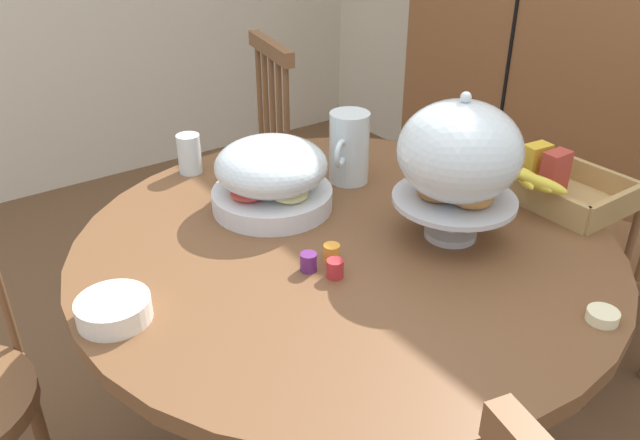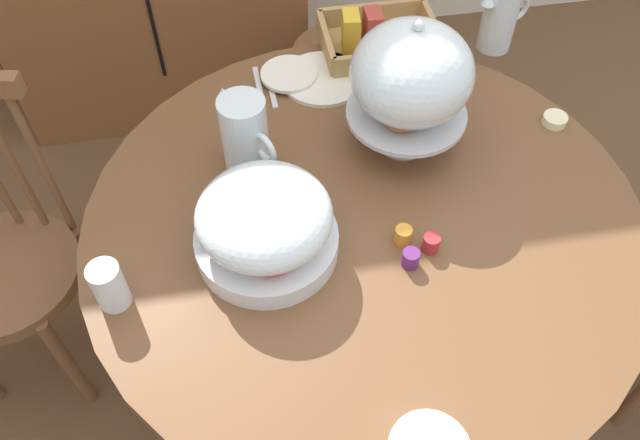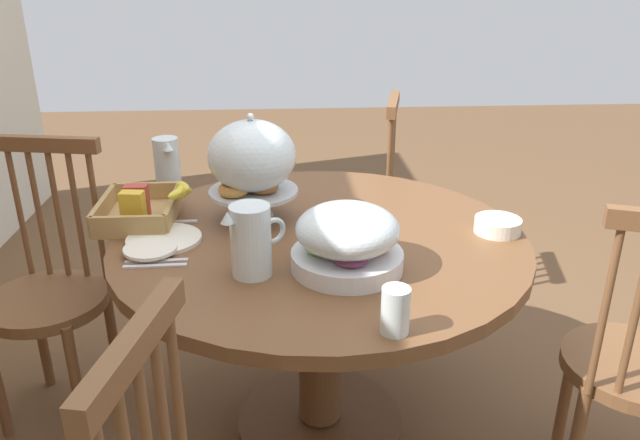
# 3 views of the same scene
# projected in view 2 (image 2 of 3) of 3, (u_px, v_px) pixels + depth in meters

# --- Properties ---
(ground_plane) EXTENTS (10.00, 10.00, 0.00)m
(ground_plane) POSITION_uv_depth(u_px,v_px,m) (397.00, 379.00, 1.96)
(ground_plane) COLOR brown
(dining_table) EXTENTS (1.24, 1.24, 0.74)m
(dining_table) POSITION_uv_depth(u_px,v_px,m) (360.00, 266.00, 1.58)
(dining_table) COLOR brown
(dining_table) RESTS_ON ground_plane
(windsor_chair_facing_door) EXTENTS (0.41, 0.41, 0.97)m
(windsor_chair_facing_door) POSITION_uv_depth(u_px,v_px,m) (356.00, 58.00, 2.21)
(windsor_chair_facing_door) COLOR brown
(windsor_chair_facing_door) RESTS_ON ground_plane
(windsor_chair_far_side) EXTENTS (0.41, 0.41, 0.97)m
(windsor_chair_far_side) POSITION_uv_depth(u_px,v_px,m) (6.00, 266.00, 1.67)
(windsor_chair_far_side) COLOR brown
(windsor_chair_far_side) RESTS_ON ground_plane
(pastry_stand_with_dome) EXTENTS (0.28, 0.28, 0.34)m
(pastry_stand_with_dome) POSITION_uv_depth(u_px,v_px,m) (411.00, 78.00, 1.40)
(pastry_stand_with_dome) COLOR silver
(pastry_stand_with_dome) RESTS_ON dining_table
(fruit_platter_covered) EXTENTS (0.30, 0.30, 0.18)m
(fruit_platter_covered) POSITION_uv_depth(u_px,v_px,m) (265.00, 224.00, 1.29)
(fruit_platter_covered) COLOR silver
(fruit_platter_covered) RESTS_ON dining_table
(orange_juice_pitcher) EXTENTS (0.12, 0.17, 0.19)m
(orange_juice_pitcher) POSITION_uv_depth(u_px,v_px,m) (245.00, 138.00, 1.44)
(orange_juice_pitcher) COLOR silver
(orange_juice_pitcher) RESTS_ON dining_table
(milk_pitcher) EXTENTS (0.17, 0.09, 0.18)m
(milk_pitcher) POSITION_uv_depth(u_px,v_px,m) (499.00, 20.00, 1.72)
(milk_pitcher) COLOR silver
(milk_pitcher) RESTS_ON dining_table
(cereal_basket) EXTENTS (0.32, 0.30, 0.12)m
(cereal_basket) POSITION_uv_depth(u_px,v_px,m) (377.00, 41.00, 1.73)
(cereal_basket) COLOR tan
(cereal_basket) RESTS_ON dining_table
(china_plate_large) EXTENTS (0.22, 0.22, 0.01)m
(china_plate_large) POSITION_uv_depth(u_px,v_px,m) (323.00, 79.00, 1.69)
(china_plate_large) COLOR white
(china_plate_large) RESTS_ON dining_table
(china_plate_small) EXTENTS (0.15, 0.15, 0.01)m
(china_plate_small) POSITION_uv_depth(u_px,v_px,m) (289.00, 74.00, 1.69)
(china_plate_small) COLOR white
(china_plate_small) RESTS_ON china_plate_large
(drinking_glass) EXTENTS (0.06, 0.06, 0.11)m
(drinking_glass) POSITION_uv_depth(u_px,v_px,m) (109.00, 286.00, 1.23)
(drinking_glass) COLOR silver
(drinking_glass) RESTS_ON dining_table
(butter_dish) EXTENTS (0.06, 0.06, 0.02)m
(butter_dish) POSITION_uv_depth(u_px,v_px,m) (555.00, 120.00, 1.59)
(butter_dish) COLOR beige
(butter_dish) RESTS_ON dining_table
(jam_jar_strawberry) EXTENTS (0.04, 0.04, 0.04)m
(jam_jar_strawberry) POSITION_uv_depth(u_px,v_px,m) (431.00, 243.00, 1.34)
(jam_jar_strawberry) COLOR #B7282D
(jam_jar_strawberry) RESTS_ON dining_table
(jam_jar_apricot) EXTENTS (0.04, 0.04, 0.04)m
(jam_jar_apricot) POSITION_uv_depth(u_px,v_px,m) (403.00, 235.00, 1.35)
(jam_jar_apricot) COLOR orange
(jam_jar_apricot) RESTS_ON dining_table
(jam_jar_grape) EXTENTS (0.04, 0.04, 0.04)m
(jam_jar_grape) POSITION_uv_depth(u_px,v_px,m) (411.00, 258.00, 1.32)
(jam_jar_grape) COLOR #5B2366
(jam_jar_grape) RESTS_ON dining_table
(table_knife) EXTENTS (0.02, 0.17, 0.01)m
(table_knife) POSITION_uv_depth(u_px,v_px,m) (271.00, 87.00, 1.68)
(table_knife) COLOR silver
(table_knife) RESTS_ON dining_table
(dinner_fork) EXTENTS (0.02, 0.17, 0.01)m
(dinner_fork) POSITION_uv_depth(u_px,v_px,m) (259.00, 88.00, 1.67)
(dinner_fork) COLOR silver
(dinner_fork) RESTS_ON dining_table
(soup_spoon) EXTENTS (0.02, 0.17, 0.01)m
(soup_spoon) POSITION_uv_depth(u_px,v_px,m) (374.00, 73.00, 1.71)
(soup_spoon) COLOR silver
(soup_spoon) RESTS_ON dining_table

